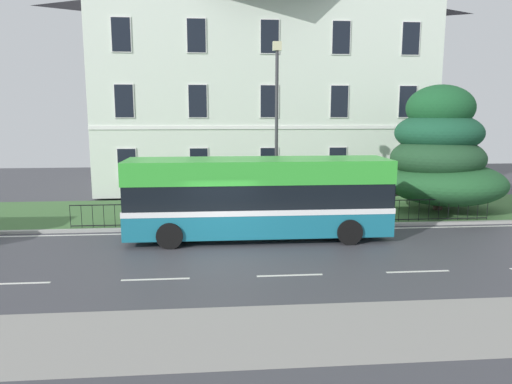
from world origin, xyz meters
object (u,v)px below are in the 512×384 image
Objects in this scene: single_decker_bus at (259,197)px; street_lamp_post at (277,122)px; evergreen_tree at (441,156)px; litter_bin at (207,208)px; georgian_townhouse at (261,87)px.

street_lamp_post is (0.99, 2.37, 2.81)m from single_decker_bus.
single_decker_bus is at bearing -156.02° from evergreen_tree.
litter_bin is (-3.04, 0.50, -3.78)m from street_lamp_post.
litter_bin is at bearing -173.67° from evergreen_tree.
georgian_townhouse is 18.74× the size of litter_bin.
litter_bin is at bearing 170.71° from street_lamp_post.
georgian_townhouse is 12.77m from litter_bin.
street_lamp_post is (-8.28, -1.75, 1.67)m from evergreen_tree.
single_decker_bus is 1.32× the size of street_lamp_post.
evergreen_tree is 0.60× the size of single_decker_bus.
street_lamp_post is at bearing -92.05° from georgian_townhouse.
evergreen_tree is (7.87, -9.55, -3.75)m from georgian_townhouse.
evergreen_tree is 0.79× the size of street_lamp_post.
georgian_townhouse is at bearing 87.95° from street_lamp_post.
litter_bin is (-11.32, -1.26, -2.11)m from evergreen_tree.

